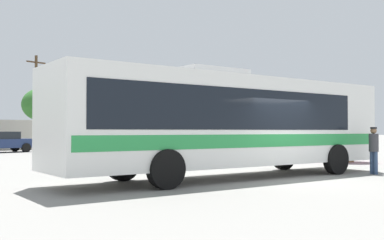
{
  "coord_description": "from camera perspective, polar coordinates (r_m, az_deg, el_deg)",
  "views": [
    {
      "loc": [
        -11.43,
        -8.68,
        1.51
      ],
      "look_at": [
        -1.75,
        2.64,
        1.86
      ],
      "focal_mm": 42.92,
      "sensor_mm": 36.0,
      "label": 1
    }
  ],
  "objects": [
    {
      "name": "parked_car_third_dark_blue",
      "position": [
        34.62,
        -22.55,
        -2.47
      ],
      "size": [
        4.28,
        2.27,
        1.45
      ],
      "color": "navy",
      "rests_on": "ground_plane"
    },
    {
      "name": "roadside_tree_midright",
      "position": [
        46.05,
        -18.2,
        1.82
      ],
      "size": [
        3.66,
        3.66,
        5.57
      ],
      "color": "brown",
      "rests_on": "ground_plane"
    },
    {
      "name": "attendant_by_bus_door",
      "position": [
        17.19,
        21.65,
        -3.17
      ],
      "size": [
        0.38,
        0.38,
        1.64
      ],
      "color": "#33476B",
      "rests_on": "ground_plane"
    },
    {
      "name": "coach_bus_white_green",
      "position": [
        14.73,
        4.57,
        -0.08
      ],
      "size": [
        12.14,
        3.57,
        3.43
      ],
      "color": "white",
      "rests_on": "ground_plane"
    },
    {
      "name": "vendor_umbrella_near_gate_pink",
      "position": [
        23.34,
        18.72,
        -0.9
      ],
      "size": [
        2.44,
        2.44,
        2.03
      ],
      "color": "gray",
      "rests_on": "ground_plane"
    },
    {
      "name": "utility_pole_far",
      "position": [
        42.39,
        -18.84,
        2.41
      ],
      "size": [
        1.8,
        0.4,
        8.12
      ],
      "color": "#4C3823",
      "rests_on": "ground_plane"
    },
    {
      "name": "ground_plane",
      "position": [
        21.95,
        -9.09,
        -5.28
      ],
      "size": [
        300.0,
        300.0,
        0.0
      ],
      "primitive_type": "plane",
      "color": "gray"
    }
  ]
}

